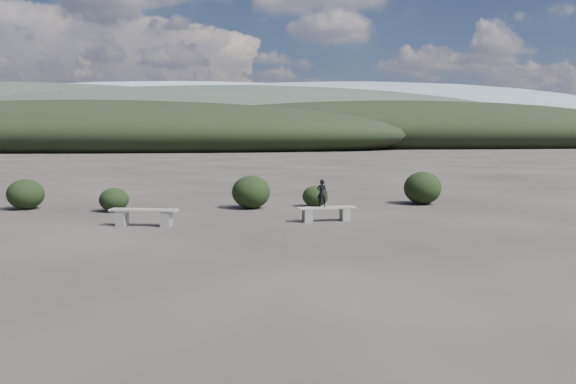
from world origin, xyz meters
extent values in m
plane|color=#2B2421|center=(0.00, 0.00, 0.00)|extent=(1200.00, 1200.00, 0.00)
cube|color=slate|center=(-4.72, 5.12, 0.22)|extent=(0.34, 0.43, 0.44)
cube|color=slate|center=(-3.42, 4.88, 0.22)|extent=(0.34, 0.43, 0.44)
cube|color=gray|center=(-4.07, 5.00, 0.47)|extent=(2.02, 0.77, 0.05)
cube|color=slate|center=(0.72, 5.26, 0.20)|extent=(0.30, 0.38, 0.40)
cube|color=slate|center=(1.91, 5.44, 0.20)|extent=(0.30, 0.38, 0.40)
cube|color=gray|center=(1.31, 5.35, 0.42)|extent=(1.83, 0.64, 0.05)
imported|color=black|center=(1.17, 5.33, 0.87)|extent=(0.35, 0.28, 0.84)
ellipsoid|color=black|center=(-5.60, 8.26, 0.41)|extent=(1.00, 1.00, 0.82)
ellipsoid|color=black|center=(-0.88, 8.64, 0.59)|extent=(1.38, 1.38, 1.18)
ellipsoid|color=black|center=(1.48, 8.93, 0.38)|extent=(0.96, 0.96, 0.77)
ellipsoid|color=black|center=(5.66, 9.31, 0.62)|extent=(1.42, 1.42, 1.24)
ellipsoid|color=black|center=(-8.84, 9.17, 0.54)|extent=(1.26, 1.26, 1.07)
ellipsoid|color=black|center=(-25.00, 90.00, 2.70)|extent=(110.00, 40.00, 12.00)
ellipsoid|color=black|center=(35.00, 110.00, 3.15)|extent=(120.00, 44.00, 14.00)
ellipsoid|color=#2D372E|center=(0.00, 160.00, 5.40)|extent=(190.00, 64.00, 24.00)
ellipsoid|color=#2D372E|center=(-90.00, 220.00, 7.20)|extent=(240.00, 80.00, 32.00)
ellipsoid|color=gray|center=(70.00, 300.00, 9.90)|extent=(340.00, 110.00, 44.00)
ellipsoid|color=#949BA6|center=(-30.00, 400.00, 12.60)|extent=(460.00, 140.00, 56.00)
camera|label=1|loc=(-1.42, -11.36, 2.61)|focal=35.00mm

